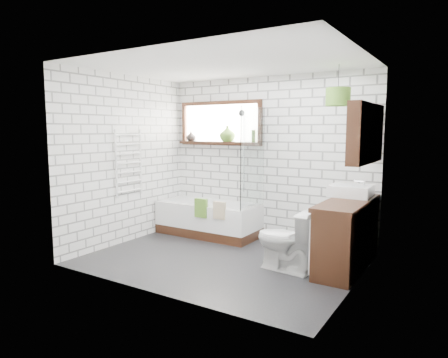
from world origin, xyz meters
The scene contains 22 objects.
floor centered at (0.00, 0.00, -0.01)m, with size 3.40×2.60×0.01m, color black.
ceiling centered at (0.00, 0.00, 2.50)m, with size 3.40×2.60×0.01m, color white.
wall_back centered at (0.00, 1.30, 1.25)m, with size 3.40×0.01×2.50m, color white.
wall_front centered at (0.00, -1.30, 1.25)m, with size 3.40×0.01×2.50m, color white.
wall_left centered at (-1.70, 0.00, 1.25)m, with size 0.01×2.60×2.50m, color white.
wall_right centered at (1.70, 0.00, 1.25)m, with size 0.01×2.60×2.50m, color white.
window centered at (-0.85, 1.26, 1.80)m, with size 1.52×0.16×0.68m, color black.
towel_radiator centered at (-1.66, 0.00, 1.20)m, with size 0.06×0.52×1.00m, color white.
mirror_cabinet centered at (1.62, 0.60, 1.65)m, with size 0.16×1.20×0.70m, color black.
shower_riser centered at (-0.40, 1.26, 1.35)m, with size 0.02×0.02×1.30m, color silver.
bathtub centered at (-0.86, 0.94, 0.26)m, with size 1.64×0.72×0.53m, color white.
shower_screen centered at (-0.06, 0.94, 1.28)m, with size 0.02×0.72×1.50m, color white.
towel_green centered at (-0.75, 0.58, 0.51)m, with size 0.21×0.06×0.29m, color #497824.
towel_beige centered at (-0.42, 0.58, 0.51)m, with size 0.20×0.05×0.26m, color tan.
vanity centered at (1.46, 0.56, 0.42)m, with size 0.47×1.46×0.84m, color black.
basin centered at (1.40, 0.88, 0.91)m, with size 0.51×0.44×0.15m, color white.
tap centered at (1.56, 0.88, 0.97)m, with size 0.03×0.03×0.17m, color silver.
toilet centered at (0.86, 0.06, 0.38)m, with size 0.75×0.43×0.76m, color white.
vase_olive centered at (-0.68, 1.23, 1.61)m, with size 0.25×0.25×0.26m, color #507D26.
vase_dark centered at (-1.42, 1.23, 1.57)m, with size 0.16×0.16×0.17m, color black.
bottle centered at (-0.21, 1.23, 1.58)m, with size 0.06×0.06×0.19m, color #507D26.
pendant centered at (1.23, 0.75, 2.10)m, with size 0.30×0.30×0.22m, color #497824.
Camera 1 is at (2.71, -4.30, 1.69)m, focal length 32.00 mm.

